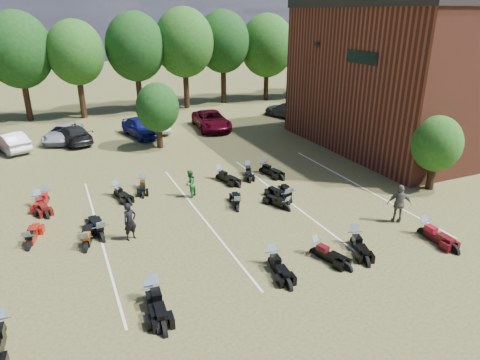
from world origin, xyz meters
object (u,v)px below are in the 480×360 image
person_black (130,222)px  person_grey (399,204)px  person_green (190,184)px  motorcycle_7 (30,248)px  car_4 (141,127)px  motorcycle_3 (272,265)px  motorcycle_14 (39,206)px  motorcycle_0 (3,336)px

person_black → person_grey: bearing=-38.3°
person_green → motorcycle_7: (-8.23, -2.47, -0.80)m
car_4 → motorcycle_3: 21.69m
car_4 → person_green: size_ratio=2.94×
motorcycle_7 → motorcycle_14: size_ratio=0.96×
person_green → motorcycle_14: 8.12m
person_grey → person_green: bearing=-7.3°
motorcycle_3 → motorcycle_7: 10.72m
person_black → motorcycle_3: size_ratio=0.78×
motorcycle_14 → person_green: bearing=-27.5°
motorcycle_0 → motorcycle_14: motorcycle_0 is taller
person_green → motorcycle_0: bearing=0.6°
person_black → motorcycle_7: person_black is taller
person_grey → motorcycle_14: person_grey is taller
person_black → motorcycle_14: person_black is taller
car_4 → person_grey: (8.34, -20.74, 0.18)m
person_grey → motorcycle_0: 17.45m
motorcycle_0 → motorcycle_14: 10.33m
person_black → person_green: (3.94, 3.49, -0.09)m
person_grey → motorcycle_3: person_grey is taller
person_green → person_grey: size_ratio=0.82×
person_black → car_4: bearing=54.6°
motorcycle_0 → person_green: bearing=46.7°
motorcycle_7 → car_4: bearing=-104.9°
person_green → car_4: bearing=-132.2°
motorcycle_3 → motorcycle_14: bearing=136.6°
person_grey → motorcycle_3: 7.61m
person_grey → person_black: bearing=16.4°
motorcycle_7 → person_grey: bearing=177.0°
motorcycle_0 → motorcycle_7: (0.71, 5.69, 0.00)m
motorcycle_14 → car_4: bearing=43.2°
motorcycle_0 → motorcycle_14: (1.13, 10.26, 0.00)m
car_4 → motorcycle_14: (-7.92, -11.56, -0.80)m
person_black → person_grey: 12.90m
motorcycle_3 → motorcycle_7: (-9.19, 5.53, 0.00)m
motorcycle_0 → person_grey: bearing=7.9°
motorcycle_7 → motorcycle_14: motorcycle_14 is taller
person_black → motorcycle_3: bearing=-64.8°
person_green → motorcycle_14: bearing=-56.8°
car_4 → motorcycle_0: size_ratio=1.96×
motorcycle_14 → motorcycle_3: bearing=-61.4°
person_green → motorcycle_3: 8.09m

